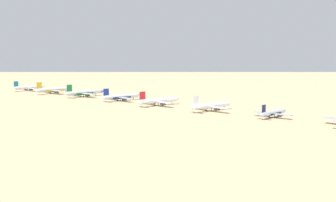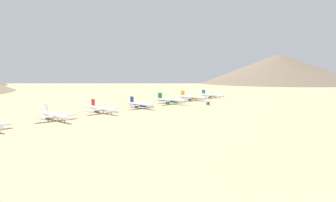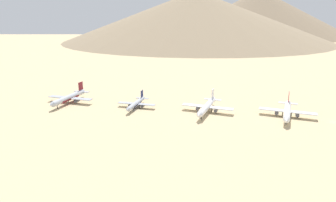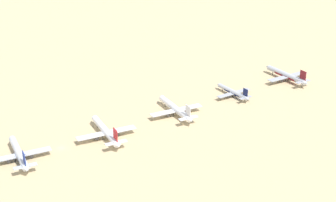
{
  "view_description": "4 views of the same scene",
  "coord_description": "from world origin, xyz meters",
  "px_view_note": "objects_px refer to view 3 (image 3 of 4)",
  "views": [
    {
      "loc": [
        -249.43,
        -272.66,
        43.16
      ],
      "look_at": [
        3.65,
        -32.46,
        3.98
      ],
      "focal_mm": 45.03,
      "sensor_mm": 36.0,
      "label": 1
    },
    {
      "loc": [
        227.33,
        -216.0,
        40.53
      ],
      "look_at": [
        3.23,
        66.32,
        5.23
      ],
      "focal_mm": 32.94,
      "sensor_mm": 36.0,
      "label": 2
    },
    {
      "loc": [
        200.37,
        -51.52,
        65.26
      ],
      "look_at": [
        -2.33,
        -107.96,
        4.75
      ],
      "focal_mm": 32.52,
      "sensor_mm": 36.0,
      "label": 3
    },
    {
      "loc": [
        -246.16,
        87.62,
        139.69
      ],
      "look_at": [
        14.05,
        -81.28,
        4.67
      ],
      "focal_mm": 54.69,
      "sensor_mm": 36.0,
      "label": 4
    }
  ],
  "objects_px": {
    "parked_jet_1": "(136,104)",
    "parked_jet_2": "(207,106)",
    "parked_jet_0": "(69,98)",
    "parked_jet_3": "(287,111)"
  },
  "relations": [
    {
      "from": "parked_jet_2",
      "to": "parked_jet_3",
      "type": "distance_m",
      "value": 52.18
    },
    {
      "from": "parked_jet_0",
      "to": "parked_jet_2",
      "type": "xyz_separation_m",
      "value": [
        -5.23,
        103.87,
        -0.02
      ]
    },
    {
      "from": "parked_jet_0",
      "to": "parked_jet_2",
      "type": "bearing_deg",
      "value": 92.88
    },
    {
      "from": "parked_jet_0",
      "to": "parked_jet_3",
      "type": "relative_size",
      "value": 1.0
    },
    {
      "from": "parked_jet_0",
      "to": "parked_jet_1",
      "type": "relative_size",
      "value": 1.29
    },
    {
      "from": "parked_jet_1",
      "to": "parked_jet_2",
      "type": "distance_m",
      "value": 50.67
    },
    {
      "from": "parked_jet_0",
      "to": "parked_jet_3",
      "type": "distance_m",
      "value": 156.17
    },
    {
      "from": "parked_jet_1",
      "to": "parked_jet_3",
      "type": "xyz_separation_m",
      "value": [
        -7.79,
        102.55,
        1.03
      ]
    },
    {
      "from": "parked_jet_0",
      "to": "parked_jet_1",
      "type": "xyz_separation_m",
      "value": [
        -1.84,
        53.32,
        -0.97
      ]
    },
    {
      "from": "parked_jet_1",
      "to": "parked_jet_3",
      "type": "height_order",
      "value": "parked_jet_3"
    }
  ]
}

